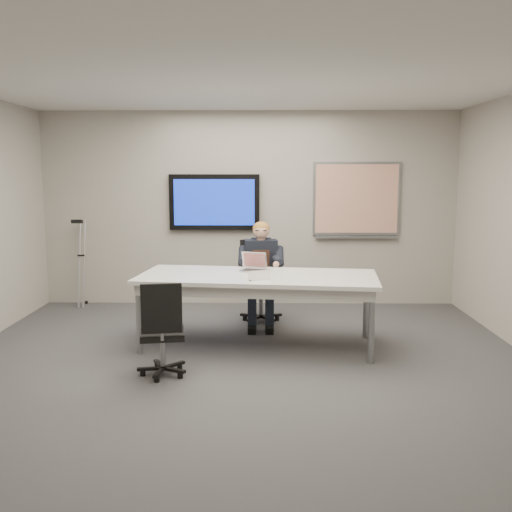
{
  "coord_description": "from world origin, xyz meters",
  "views": [
    {
      "loc": [
        0.21,
        -5.29,
        1.93
      ],
      "look_at": [
        0.13,
        1.0,
        1.0
      ],
      "focal_mm": 40.0,
      "sensor_mm": 36.0,
      "label": 1
    }
  ],
  "objects_px": {
    "conference_table": "(258,283)",
    "seated_person": "(261,285)",
    "laptop": "(254,266)",
    "office_chair_far": "(260,296)",
    "office_chair_near": "(163,347)"
  },
  "relations": [
    {
      "from": "conference_table",
      "to": "office_chair_near",
      "type": "relative_size",
      "value": 2.92
    },
    {
      "from": "office_chair_far",
      "to": "seated_person",
      "type": "height_order",
      "value": "seated_person"
    },
    {
      "from": "conference_table",
      "to": "office_chair_far",
      "type": "height_order",
      "value": "office_chair_far"
    },
    {
      "from": "office_chair_near",
      "to": "conference_table",
      "type": "bearing_deg",
      "value": -141.36
    },
    {
      "from": "seated_person",
      "to": "conference_table",
      "type": "bearing_deg",
      "value": -97.7
    },
    {
      "from": "conference_table",
      "to": "office_chair_near",
      "type": "bearing_deg",
      "value": -125.09
    },
    {
      "from": "office_chair_far",
      "to": "seated_person",
      "type": "bearing_deg",
      "value": -104.94
    },
    {
      "from": "conference_table",
      "to": "office_chair_near",
      "type": "distance_m",
      "value": 1.4
    },
    {
      "from": "conference_table",
      "to": "laptop",
      "type": "distance_m",
      "value": 0.31
    },
    {
      "from": "office_chair_far",
      "to": "seated_person",
      "type": "distance_m",
      "value": 0.32
    },
    {
      "from": "office_chair_far",
      "to": "office_chair_near",
      "type": "height_order",
      "value": "office_chair_far"
    },
    {
      "from": "office_chair_far",
      "to": "conference_table",
      "type": "bearing_deg",
      "value": -109.24
    },
    {
      "from": "seated_person",
      "to": "laptop",
      "type": "bearing_deg",
      "value": -103.27
    },
    {
      "from": "conference_table",
      "to": "seated_person",
      "type": "bearing_deg",
      "value": 94.42
    },
    {
      "from": "office_chair_far",
      "to": "laptop",
      "type": "bearing_deg",
      "value": -112.63
    }
  ]
}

